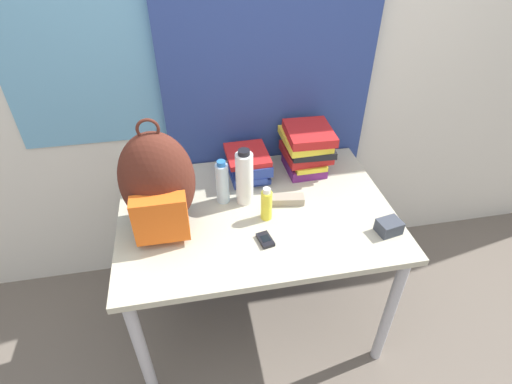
{
  "coord_description": "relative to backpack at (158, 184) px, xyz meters",
  "views": [
    {
      "loc": [
        -0.26,
        -0.92,
        1.91
      ],
      "look_at": [
        0.0,
        0.43,
        0.85
      ],
      "focal_mm": 28.0,
      "sensor_mm": 36.0,
      "label": 1
    }
  ],
  "objects": [
    {
      "name": "wall_back",
      "position": [
        0.4,
        0.53,
        0.29
      ],
      "size": [
        6.0,
        0.06,
        2.5
      ],
      "color": "silver",
      "rests_on": "ground_plane"
    },
    {
      "name": "curtain_blue",
      "position": [
        0.55,
        0.47,
        0.29
      ],
      "size": [
        1.03,
        0.04,
        2.5
      ],
      "color": "navy",
      "rests_on": "ground_plane"
    },
    {
      "name": "desk",
      "position": [
        0.4,
        0.02,
        -0.3
      ],
      "size": [
        1.21,
        0.85,
        0.75
      ],
      "color": "#B7B299",
      "rests_on": "ground_plane"
    },
    {
      "name": "backpack",
      "position": [
        0.0,
        0.0,
        0.0
      ],
      "size": [
        0.3,
        0.28,
        0.49
      ],
      "color": "#512319",
      "rests_on": "desk"
    },
    {
      "name": "book_stack_left",
      "position": [
        0.42,
        0.29,
        -0.14
      ],
      "size": [
        0.21,
        0.28,
        0.14
      ],
      "color": "navy",
      "rests_on": "desk"
    },
    {
      "name": "book_stack_center",
      "position": [
        0.71,
        0.29,
        -0.08
      ],
      "size": [
        0.24,
        0.28,
        0.23
      ],
      "color": "#6B2370",
      "rests_on": "desk"
    },
    {
      "name": "water_bottle",
      "position": [
        0.27,
        0.11,
        -0.11
      ],
      "size": [
        0.06,
        0.06,
        0.22
      ],
      "color": "silver",
      "rests_on": "desk"
    },
    {
      "name": "sports_bottle",
      "position": [
        0.36,
        0.09,
        -0.08
      ],
      "size": [
        0.08,
        0.08,
        0.27
      ],
      "color": "white",
      "rests_on": "desk"
    },
    {
      "name": "sunscreen_bottle",
      "position": [
        0.44,
        -0.04,
        -0.14
      ],
      "size": [
        0.05,
        0.05,
        0.16
      ],
      "color": "yellow",
      "rests_on": "desk"
    },
    {
      "name": "cell_phone",
      "position": [
        0.4,
        -0.19,
        -0.2
      ],
      "size": [
        0.07,
        0.09,
        0.02
      ],
      "color": "black",
      "rests_on": "desk"
    },
    {
      "name": "sunglasses_case",
      "position": [
        0.55,
        0.04,
        -0.19
      ],
      "size": [
        0.16,
        0.08,
        0.04
      ],
      "color": "gray",
      "rests_on": "desk"
    },
    {
      "name": "camera_pouch",
      "position": [
        0.92,
        -0.23,
        -0.18
      ],
      "size": [
        0.11,
        0.09,
        0.06
      ],
      "color": "#383D47",
      "rests_on": "desk"
    }
  ]
}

